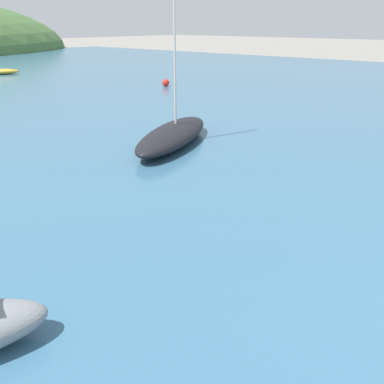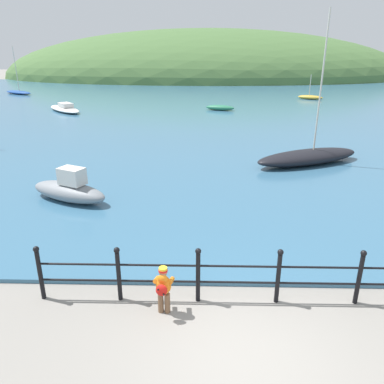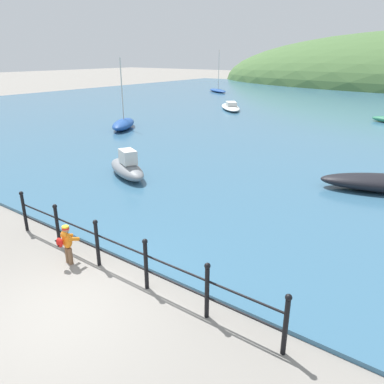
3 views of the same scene
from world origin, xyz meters
name	(u,v)px [view 1 (image 1 of 3)]	position (x,y,z in m)	size (l,w,h in m)	color
boat_twin_mast	(173,134)	(4.00, 11.17, 0.43)	(5.26, 3.35, 6.27)	black
boat_mid_harbor	(1,71)	(10.44, 34.74, 0.32)	(2.64, 2.00, 2.42)	gold
mooring_buoy	(166,83)	(13.73, 20.91, 0.32)	(0.43, 0.43, 0.43)	red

